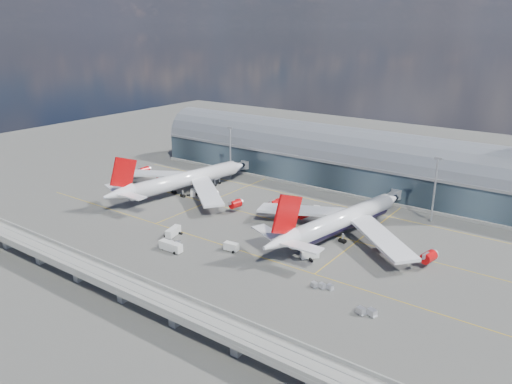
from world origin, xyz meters
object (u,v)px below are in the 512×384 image
Objects in this scene: cargo_train_0 at (171,243)px; floodlight_mast_right at (435,188)px; service_truck_1 at (231,247)px; floodlight_mast_left at (230,151)px; service_truck_4 at (316,211)px; service_truck_5 at (193,193)px; airliner_left at (181,180)px; service_truck_0 at (173,232)px; airliner_right at (340,222)px; cargo_train_2 at (366,312)px; service_truck_3 at (310,254)px; cargo_train_1 at (322,286)px; service_truck_2 at (171,246)px.

floodlight_mast_right is at bearing -14.24° from cargo_train_0.
floodlight_mast_right is at bearing -41.74° from service_truck_1.
floodlight_mast_left is at bearing 31.69° from service_truck_1.
floodlight_mast_right is 4.91× the size of service_truck_1.
service_truck_4 is 1.05× the size of service_truck_5.
service_truck_0 is at bearing -39.33° from airliner_left.
service_truck_4 is at bearing -29.49° from service_truck_5.
cargo_train_2 is at bearing -43.84° from airliner_right.
service_truck_0 is 1.31× the size of service_truck_4.
service_truck_1 is at bearing -38.48° from cargo_train_0.
cargo_train_0 is (-19.43, -9.04, -0.57)m from service_truck_1.
floodlight_mast_right is 61.62m from service_truck_3.
service_truck_5 reaches higher than cargo_train_2.
airliner_right reaches higher than service_truck_1.
service_truck_5 is (3.97, -31.94, -12.25)m from floodlight_mast_left.
floodlight_mast_right reaches higher than service_truck_3.
floodlight_mast_right reaches higher than service_truck_1.
cargo_train_1 is at bearing 90.37° from cargo_train_2.
service_truck_0 reaches higher than service_truck_3.
airliner_right is 60.02m from service_truck_0.
floodlight_mast_left is at bearing 142.52° from service_truck_4.
service_truck_2 is 70.00m from cargo_train_2.
service_truck_2 is 1.53× the size of cargo_train_2.
service_truck_5 is 112.78m from cargo_train_2.
cargo_train_0 is at bearing 113.92° from cargo_train_1.
cargo_train_2 is (53.52, -10.02, -0.47)m from service_truck_1.
floodlight_mast_right is at bearing 8.26° from service_truck_4.
cargo_train_2 is (16.25, -5.58, 0.19)m from cargo_train_1.
service_truck_0 is 78.84m from cargo_train_2.
service_truck_5 is at bearing -155.54° from service_truck_3.
airliner_left is 12.99× the size of cargo_train_2.
cargo_train_1 is (31.04, -50.99, -0.79)m from service_truck_4.
service_truck_3 is 40.34m from service_truck_4.
airliner_right is 38.55m from cargo_train_1.
cargo_train_2 is (108.98, -43.38, -5.62)m from airliner_left.
service_truck_3 is at bearing -35.76° from floodlight_mast_left.
cargo_train_2 is (78.48, -7.54, -0.60)m from service_truck_0.
floodlight_mast_right is at bearing 69.42° from airliner_right.
service_truck_1 is 0.88× the size of service_truck_4.
service_truck_0 reaches higher than cargo_train_1.
cargo_train_2 is at bearing -68.88° from service_truck_4.
airliner_left is 8.48× the size of service_truck_2.
airliner_left is 13.41× the size of service_truck_5.
service_truck_3 is 1.00× the size of service_truck_4.
service_truck_0 is 0.87× the size of service_truck_2.
floodlight_mast_right is 100.06m from service_truck_0.
service_truck_2 is at bearing 117.40° from cargo_train_1.
floodlight_mast_left reaches higher than cargo_train_1.
service_truck_4 is (-18.09, 15.08, -4.55)m from airliner_right.
floodlight_mast_right is at bearing 28.54° from airliner_left.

